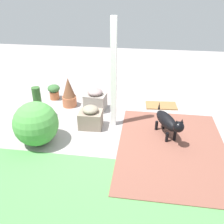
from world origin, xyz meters
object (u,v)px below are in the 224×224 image
at_px(terracotta_pot_broad, 54,91).
at_px(terracotta_pot_tall, 38,107).
at_px(stone_planter_nearest, 95,100).
at_px(dog, 168,122).
at_px(stone_planter_near, 91,118).
at_px(round_shrub, 36,124).
at_px(terracotta_pot_spiky, 69,93).
at_px(porch_pillar, 114,76).
at_px(doormat, 161,106).

bearing_deg(terracotta_pot_broad, terracotta_pot_tall, 90.00).
relative_size(stone_planter_nearest, terracotta_pot_tall, 0.72).
bearing_deg(dog, stone_planter_near, -5.96).
relative_size(round_shrub, dog, 0.98).
distance_m(round_shrub, dog, 2.27).
xyz_separation_m(round_shrub, terracotta_pot_broad, (0.33, -1.73, -0.18)).
relative_size(terracotta_pot_spiky, dog, 0.85).
relative_size(stone_planter_near, terracotta_pot_spiky, 0.68).
relative_size(porch_pillar, terracotta_pot_tall, 3.01).
xyz_separation_m(stone_planter_near, terracotta_pot_spiky, (0.66, -0.81, 0.11)).
relative_size(porch_pillar, dog, 2.60).
distance_m(stone_planter_near, dog, 1.44).
bearing_deg(dog, doormat, -87.59).
bearing_deg(terracotta_pot_tall, dog, 172.07).
bearing_deg(doormat, stone_planter_near, 38.11).
relative_size(terracotta_pot_broad, terracotta_pot_tall, 0.53).
bearing_deg(round_shrub, terracotta_pot_tall, -68.44).
bearing_deg(doormat, terracotta_pot_spiky, 7.45).
bearing_deg(stone_planter_nearest, terracotta_pot_spiky, -7.49).
height_order(stone_planter_nearest, terracotta_pot_broad, stone_planter_nearest).
xyz_separation_m(stone_planter_nearest, round_shrub, (0.73, 1.36, 0.15)).
bearing_deg(doormat, stone_planter_nearest, 13.59).
height_order(stone_planter_near, round_shrub, round_shrub).
relative_size(terracotta_pot_broad, dog, 0.46).
bearing_deg(stone_planter_near, terracotta_pot_spiky, -50.68).
relative_size(stone_planter_near, terracotta_pot_tall, 0.67).
bearing_deg(porch_pillar, stone_planter_near, 20.84).
height_order(terracotta_pot_tall, terracotta_pot_spiky, terracotta_pot_tall).
distance_m(stone_planter_nearest, dog, 1.73).
xyz_separation_m(terracotta_pot_broad, terracotta_pot_spiky, (-0.46, 0.29, 0.11)).
height_order(round_shrub, dog, round_shrub).
distance_m(terracotta_pot_broad, terracotta_pot_tall, 0.90).
xyz_separation_m(porch_pillar, terracotta_pot_tall, (1.54, -0.05, -0.77)).
bearing_deg(round_shrub, dog, -167.84).
bearing_deg(terracotta_pot_tall, stone_planter_near, 169.59).
bearing_deg(terracotta_pot_broad, stone_planter_nearest, 160.69).
xyz_separation_m(stone_planter_near, doormat, (-1.37, -1.08, -0.19)).
height_order(porch_pillar, terracotta_pot_spiky, porch_pillar).
distance_m(round_shrub, terracotta_pot_spiky, 1.44).
bearing_deg(terracotta_pot_tall, terracotta_pot_broad, -90.00).
distance_m(porch_pillar, doormat, 1.66).
bearing_deg(terracotta_pot_spiky, terracotta_pot_tall, 52.86).
distance_m(terracotta_pot_broad, doormat, 2.50).
relative_size(round_shrub, terracotta_pot_broad, 2.14).
bearing_deg(terracotta_pot_broad, doormat, 179.39).
distance_m(porch_pillar, stone_planter_near, 0.91).
distance_m(terracotta_pot_spiky, doormat, 2.08).
relative_size(terracotta_pot_tall, dog, 0.86).
height_order(stone_planter_near, terracotta_pot_broad, stone_planter_near).
height_order(dog, doormat, dog).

